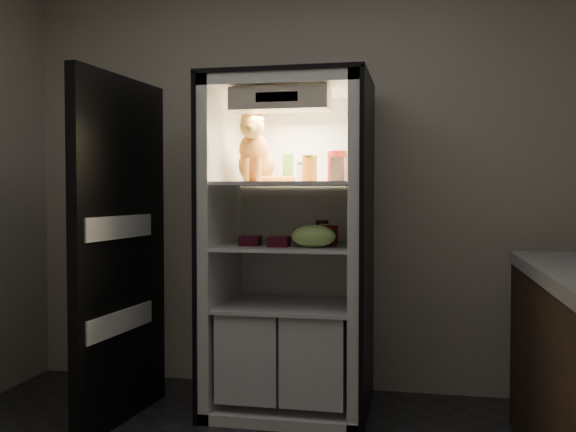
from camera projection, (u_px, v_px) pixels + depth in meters
name	position (u px, v px, depth m)	size (l,w,h in m)	color
room_shell	(214.00, 82.00, 2.27)	(3.60, 3.60, 3.60)	white
refrigerator	(291.00, 270.00, 3.65)	(0.90, 0.72, 1.88)	white
fridge_door	(121.00, 252.00, 3.43)	(0.13, 0.87, 1.85)	black
tabby_cat	(255.00, 156.00, 3.64)	(0.35, 0.39, 0.41)	#C66A19
parmesan_shaker	(288.00, 168.00, 3.66)	(0.06, 0.06, 0.16)	green
mayo_tub	(304.00, 172.00, 3.65)	(0.08, 0.08, 0.12)	white
salsa_jar	(309.00, 169.00, 3.57)	(0.08, 0.08, 0.15)	maroon
pepper_jar	(337.00, 165.00, 3.64)	(0.11, 0.11, 0.19)	#A02D15
cream_carton	(338.00, 169.00, 3.35)	(0.07, 0.07, 0.12)	silver
soda_can_a	(322.00, 231.00, 3.68)	(0.08, 0.08, 0.14)	black
soda_can_b	(332.00, 235.00, 3.52)	(0.06, 0.06, 0.12)	black
soda_can_c	(325.00, 235.00, 3.51)	(0.06, 0.06, 0.12)	black
condiment_jar	(300.00, 236.00, 3.65)	(0.07, 0.07, 0.09)	#5C311A
grape_bag	(313.00, 236.00, 3.41)	(0.24, 0.17, 0.12)	#99CA5E
berry_box_left	(251.00, 241.00, 3.53)	(0.11, 0.11, 0.05)	#4A0C1E
berry_box_right	(279.00, 242.00, 3.46)	(0.11, 0.11, 0.05)	#4A0C1E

